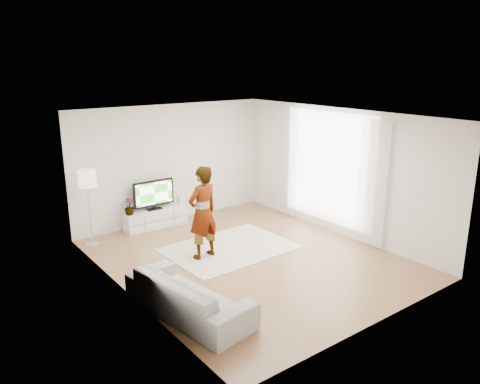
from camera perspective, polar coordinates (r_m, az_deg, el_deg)
floor at (r=9.32m, az=1.06°, el=-8.09°), size 6.00×6.00×0.00m
ceiling at (r=8.58m, az=1.16°, el=9.28°), size 6.00×6.00×0.00m
wall_left at (r=7.63m, az=-13.87°, el=-2.78°), size 0.02×6.00×2.80m
wall_right at (r=10.53m, az=11.90°, el=2.41°), size 0.02×6.00×2.80m
wall_back at (r=11.30m, az=-8.32°, el=3.47°), size 5.00×0.02×2.80m
wall_front at (r=6.86m, az=16.80°, el=-5.12°), size 5.00×0.02×2.80m
window at (r=10.70m, az=10.64°, el=2.96°), size 0.01×2.60×2.50m
curtain_near at (r=9.86m, az=15.84°, el=0.94°), size 0.04×0.70×2.60m
curtain_far at (r=11.56m, az=5.61°, el=3.59°), size 0.04×0.70×2.60m
media_console at (r=11.14m, az=-10.26°, el=-3.15°), size 1.49×0.42×0.42m
television at (r=10.99m, az=-10.47°, el=-0.21°), size 1.00×0.20×0.70m
game_console at (r=11.33m, az=-7.40°, el=-1.02°), size 0.08×0.16×0.22m
potted_plant at (r=10.76m, az=-13.37°, el=-1.75°), size 0.28×0.28×0.38m
rug at (r=9.79m, az=-1.28°, el=-6.85°), size 2.61×1.91×0.01m
player at (r=9.07m, az=-4.56°, el=-2.51°), size 0.73×0.53×1.84m
sofa at (r=7.33m, az=-6.28°, el=-12.37°), size 1.18×2.30×0.64m
floor_lamp at (r=10.06m, az=-18.13°, el=1.17°), size 0.36×0.36×1.62m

